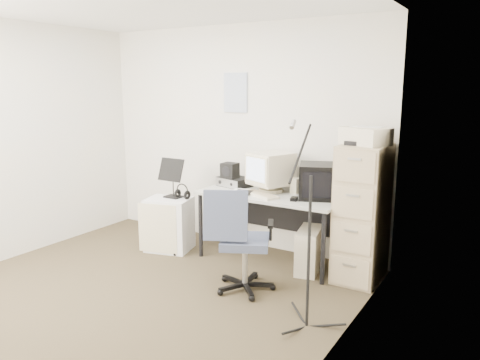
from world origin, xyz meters
The scene contains 21 objects.
floor centered at (0.00, 0.00, -0.01)m, with size 3.60×3.60×0.01m, color #433724.
wall_back centered at (0.00, 1.80, 1.25)m, with size 3.60×0.02×2.50m, color silver.
wall_right centered at (1.80, 0.00, 1.25)m, with size 0.02×3.60×2.50m, color silver.
wall_calendar centered at (-0.02, 1.79, 1.75)m, with size 0.30×0.02×0.44m, color white.
filing_cabinet centered at (1.58, 1.48, 0.65)m, with size 0.40×0.60×1.30m, color tan.
printer centered at (1.58, 1.45, 1.38)m, with size 0.41×0.28×0.16m, color beige.
desk centered at (0.63, 1.45, 0.36)m, with size 1.50×0.70×0.73m, color #9F9F9F.
crt_monitor centered at (0.58, 1.53, 0.94)m, with size 0.37×0.39×0.41m, color beige.
crt_tv centered at (1.11, 1.53, 0.90)m, with size 0.37×0.40×0.34m, color black.
desk_speaker centered at (0.85, 1.58, 0.81)m, with size 0.09×0.09×0.16m, color beige.
keyboard centered at (0.58, 1.29, 0.74)m, with size 0.43×0.15×0.02m, color beige.
mouse centered at (0.96, 1.29, 0.75)m, with size 0.06×0.11×0.03m, color black.
radio_receiver centered at (0.11, 1.55, 0.78)m, with size 0.35×0.25×0.10m, color black.
radio_speaker centered at (0.08, 1.51, 0.91)m, with size 0.16×0.15×0.16m, color black.
papers centered at (0.35, 1.28, 0.74)m, with size 0.21×0.29×0.02m, color white.
pc_tower centered at (1.09, 1.39, 0.22)m, with size 0.21×0.46×0.43m, color beige.
office_chair centered at (0.77, 0.67, 0.47)m, with size 0.55×0.55×0.95m, color #343A4F.
side_cart centered at (-0.51, 1.14, 0.30)m, with size 0.48×0.38×0.59m, color white.
music_stand centered at (-0.49, 1.22, 0.82)m, with size 0.31×0.17×0.45m, color black.
headphones centered at (-0.38, 1.24, 0.65)m, with size 0.18×0.18×0.03m, color black.
mic_stand centered at (1.52, 0.36, 0.78)m, with size 0.02×0.02×1.55m, color black.
Camera 1 is at (2.82, -2.76, 1.83)m, focal length 35.00 mm.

